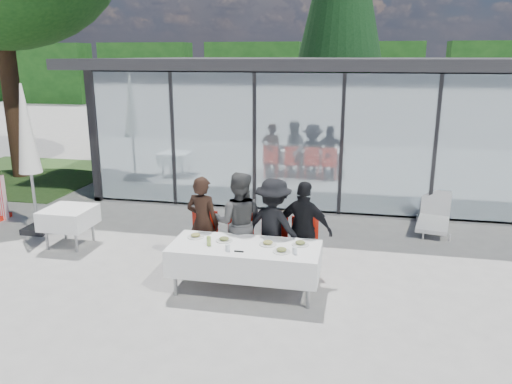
# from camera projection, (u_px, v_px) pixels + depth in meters

# --- Properties ---
(ground) EXTENTS (90.00, 90.00, 0.00)m
(ground) POSITION_uv_depth(u_px,v_px,m) (259.00, 290.00, 7.71)
(ground) COLOR #9F9C97
(ground) RESTS_ON ground
(pavilion) EXTENTS (14.80, 8.80, 3.44)m
(pavilion) POSITION_uv_depth(u_px,v_px,m) (382.00, 104.00, 14.46)
(pavilion) COLOR gray
(pavilion) RESTS_ON ground
(treeline) EXTENTS (62.50, 2.00, 4.40)m
(treeline) POSITION_uv_depth(u_px,v_px,m) (311.00, 75.00, 33.96)
(treeline) COLOR #143D13
(treeline) RESTS_ON ground
(dining_table) EXTENTS (2.26, 0.96, 0.75)m
(dining_table) POSITION_uv_depth(u_px,v_px,m) (245.00, 258.00, 7.55)
(dining_table) COLOR white
(dining_table) RESTS_ON ground
(diner_a) EXTENTS (0.69, 0.69, 1.60)m
(diner_a) POSITION_uv_depth(u_px,v_px,m) (203.00, 223.00, 8.35)
(diner_a) COLOR black
(diner_a) RESTS_ON ground
(diner_chair_a) EXTENTS (0.44, 0.44, 0.97)m
(diner_chair_a) POSITION_uv_depth(u_px,v_px,m) (204.00, 237.00, 8.44)
(diner_chair_a) COLOR red
(diner_chair_a) RESTS_ON ground
(diner_b) EXTENTS (0.87, 0.87, 1.70)m
(diner_b) POSITION_uv_depth(u_px,v_px,m) (239.00, 223.00, 8.21)
(diner_b) COLOR #4B4B4B
(diner_b) RESTS_ON ground
(diner_chair_b) EXTENTS (0.44, 0.44, 0.97)m
(diner_chair_b) POSITION_uv_depth(u_px,v_px,m) (239.00, 240.00, 8.31)
(diner_chair_b) COLOR red
(diner_chair_b) RESTS_ON ground
(diner_c) EXTENTS (1.34, 1.34, 1.63)m
(diner_c) POSITION_uv_depth(u_px,v_px,m) (273.00, 227.00, 8.11)
(diner_c) COLOR black
(diner_c) RESTS_ON ground
(diner_chair_c) EXTENTS (0.44, 0.44, 0.97)m
(diner_chair_c) POSITION_uv_depth(u_px,v_px,m) (274.00, 242.00, 8.20)
(diner_chair_c) COLOR red
(diner_chair_c) RESTS_ON ground
(diner_d) EXTENTS (1.14, 1.14, 1.60)m
(diner_d) POSITION_uv_depth(u_px,v_px,m) (304.00, 230.00, 8.02)
(diner_d) COLOR black
(diner_d) RESTS_ON ground
(diner_chair_d) EXTENTS (0.44, 0.44, 0.97)m
(diner_chair_d) POSITION_uv_depth(u_px,v_px,m) (304.00, 245.00, 8.10)
(diner_chair_d) COLOR red
(diner_chair_d) RESTS_ON ground
(plate_a) EXTENTS (0.26, 0.26, 0.07)m
(plate_a) POSITION_uv_depth(u_px,v_px,m) (196.00, 236.00, 7.82)
(plate_a) COLOR silver
(plate_a) RESTS_ON dining_table
(plate_b) EXTENTS (0.26, 0.26, 0.07)m
(plate_b) POSITION_uv_depth(u_px,v_px,m) (224.00, 239.00, 7.67)
(plate_b) COLOR silver
(plate_b) RESTS_ON dining_table
(plate_c) EXTENTS (0.26, 0.26, 0.07)m
(plate_c) POSITION_uv_depth(u_px,v_px,m) (268.00, 243.00, 7.51)
(plate_c) COLOR silver
(plate_c) RESTS_ON dining_table
(plate_d) EXTENTS (0.26, 0.26, 0.07)m
(plate_d) POSITION_uv_depth(u_px,v_px,m) (300.00, 243.00, 7.51)
(plate_d) COLOR silver
(plate_d) RESTS_ON dining_table
(plate_extra) EXTENTS (0.26, 0.26, 0.07)m
(plate_extra) POSITION_uv_depth(u_px,v_px,m) (282.00, 250.00, 7.24)
(plate_extra) COLOR silver
(plate_extra) RESTS_ON dining_table
(juice_bottle) EXTENTS (0.06, 0.06, 0.15)m
(juice_bottle) POSITION_uv_depth(u_px,v_px,m) (209.00, 241.00, 7.47)
(juice_bottle) COLOR #88A745
(juice_bottle) RESTS_ON dining_table
(drinking_glasses) EXTENTS (1.04, 0.16, 0.10)m
(drinking_glasses) POSITION_uv_depth(u_px,v_px,m) (261.00, 249.00, 7.22)
(drinking_glasses) COLOR silver
(drinking_glasses) RESTS_ON dining_table
(folded_eyeglasses) EXTENTS (0.14, 0.03, 0.01)m
(folded_eyeglasses) POSITION_uv_depth(u_px,v_px,m) (239.00, 251.00, 7.25)
(folded_eyeglasses) COLOR black
(folded_eyeglasses) RESTS_ON dining_table
(spare_table_left) EXTENTS (0.86, 0.86, 0.74)m
(spare_table_left) POSITION_uv_depth(u_px,v_px,m) (69.00, 218.00, 9.40)
(spare_table_left) COLOR white
(spare_table_left) RESTS_ON ground
(market_umbrella) EXTENTS (0.50, 0.50, 3.00)m
(market_umbrella) POSITION_uv_depth(u_px,v_px,m) (27.00, 138.00, 9.74)
(market_umbrella) COLOR black
(market_umbrella) RESTS_ON ground
(lounger) EXTENTS (0.84, 1.42, 0.72)m
(lounger) POSITION_uv_depth(u_px,v_px,m) (434.00, 217.00, 10.41)
(lounger) COLOR silver
(lounger) RESTS_ON ground
(grass_patch) EXTENTS (5.00, 5.00, 0.02)m
(grass_patch) POSITION_uv_depth(u_px,v_px,m) (22.00, 176.00, 15.03)
(grass_patch) COLOR #385926
(grass_patch) RESTS_ON ground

